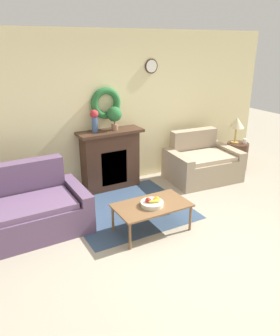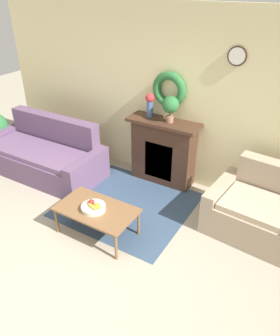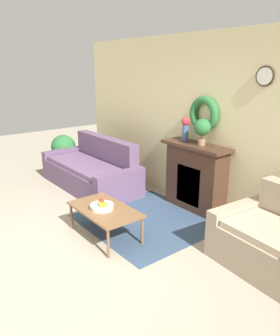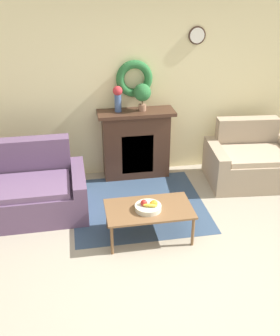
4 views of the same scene
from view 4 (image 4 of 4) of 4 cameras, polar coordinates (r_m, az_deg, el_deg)
ground_plane at (r=4.32m, az=6.71°, el=-16.03°), size 16.00×16.00×0.00m
floor_rug at (r=5.49m, az=-0.21°, el=-5.31°), size 1.80×1.70×0.01m
wall_back at (r=5.98m, az=0.19°, el=11.63°), size 6.80×0.18×2.70m
fireplace at (r=6.04m, az=-0.60°, el=3.57°), size 1.14×0.41×1.07m
couch_left at (r=5.46m, az=-19.16°, el=-3.41°), size 2.14×0.98×0.92m
loveseat_right at (r=6.22m, az=15.78°, el=0.91°), size 1.37×1.05×0.89m
coffee_table at (r=4.69m, az=1.30°, el=-6.20°), size 1.03×0.60×0.40m
fruit_bowl at (r=4.62m, az=1.25°, el=-5.63°), size 0.31×0.31×0.12m
vase_on_mantel_left at (r=5.75m, az=-3.25°, el=10.28°), size 0.14×0.14×0.38m
potted_plant_on_mantel at (r=5.77m, az=0.34°, el=10.76°), size 0.25×0.25×0.40m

